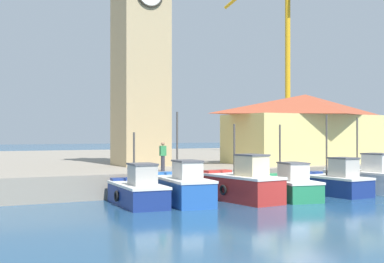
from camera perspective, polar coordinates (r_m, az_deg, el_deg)
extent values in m
plane|color=navy|center=(25.38, 12.16, -7.87)|extent=(300.00, 300.00, 0.00)
cube|color=gray|center=(48.87, -8.15, -3.42)|extent=(120.00, 40.00, 1.29)
cube|color=navy|center=(25.39, -5.85, -6.83)|extent=(2.08, 4.55, 0.92)
cube|color=navy|center=(27.20, -7.06, -5.16)|extent=(1.53, 0.71, 0.24)
cube|color=silver|center=(25.33, -5.84, -5.69)|extent=(2.14, 4.61, 0.12)
cube|color=#B2ADA3|center=(24.55, -5.31, -4.65)|extent=(1.15, 1.40, 0.92)
cube|color=#4C4C51|center=(24.52, -5.31, -3.49)|extent=(1.23, 1.49, 0.08)
cylinder|color=#4C4742|center=(25.77, -6.20, -2.77)|extent=(0.10, 0.10, 2.42)
torus|color=black|center=(25.34, -8.07, -6.84)|extent=(0.16, 0.53, 0.52)
cube|color=#2356A8|center=(25.98, -1.15, -6.43)|extent=(2.23, 4.98, 1.14)
cube|color=#2356A8|center=(27.95, -2.66, -4.56)|extent=(1.52, 0.75, 0.24)
cube|color=silver|center=(25.92, -1.15, -5.06)|extent=(2.30, 5.04, 0.12)
cube|color=beige|center=(25.09, -0.49, -4.17)|extent=(1.18, 1.55, 0.80)
cube|color=#4C4C51|center=(25.07, -0.49, -3.17)|extent=(1.27, 1.64, 0.08)
cylinder|color=#4C4742|center=(26.40, -1.59, -1.36)|extent=(0.10, 0.10, 3.20)
torus|color=black|center=(25.90, -3.30, -6.45)|extent=(0.18, 0.53, 0.52)
cube|color=#AD2823|center=(26.94, 5.29, -6.15)|extent=(2.25, 4.77, 1.20)
cube|color=#AD2823|center=(28.51, 2.71, -4.37)|extent=(1.57, 0.75, 0.24)
cube|color=silver|center=(26.88, 5.29, -4.78)|extent=(2.32, 4.83, 0.12)
cube|color=beige|center=(26.22, 6.39, -3.68)|extent=(1.21, 1.49, 0.99)
cube|color=#4C4C51|center=(26.19, 6.39, -2.51)|extent=(1.29, 1.57, 0.08)
cylinder|color=#4C4742|center=(27.26, 4.54, -1.89)|extent=(0.10, 0.10, 2.56)
torus|color=black|center=(26.54, 3.33, -6.24)|extent=(0.17, 0.53, 0.52)
cube|color=#237A4C|center=(28.44, 9.92, -6.13)|extent=(2.53, 5.05, 0.90)
cube|color=#237A4C|center=(30.31, 8.02, -4.68)|extent=(1.57, 0.84, 0.24)
cube|color=silver|center=(28.39, 9.92, -5.13)|extent=(2.59, 5.12, 0.12)
cube|color=beige|center=(27.61, 10.74, -4.27)|extent=(1.28, 1.60, 0.84)
cube|color=#4C4C51|center=(27.58, 10.74, -3.32)|extent=(1.37, 1.70, 0.08)
cylinder|color=#4C4742|center=(28.84, 9.36, -2.11)|extent=(0.10, 0.10, 2.84)
torus|color=black|center=(28.23, 7.96, -6.18)|extent=(0.20, 0.53, 0.52)
cube|color=navy|center=(30.55, 14.87, -5.68)|extent=(2.05, 4.31, 0.94)
cube|color=navy|center=(31.81, 12.46, -4.40)|extent=(1.54, 0.70, 0.24)
cube|color=silver|center=(30.51, 14.87, -4.71)|extent=(2.12, 4.37, 0.12)
cube|color=#B2ADA3|center=(29.97, 15.88, -3.75)|extent=(1.15, 1.33, 0.97)
cube|color=#4C4C51|center=(29.94, 15.88, -2.74)|extent=(1.23, 1.41, 0.08)
cylinder|color=#4C4742|center=(30.79, 14.16, -1.39)|extent=(0.10, 0.10, 3.40)
torus|color=black|center=(30.02, 13.29, -5.78)|extent=(0.15, 0.53, 0.52)
cube|color=silver|center=(32.54, 18.03, -5.19)|extent=(2.63, 4.86, 1.10)
cube|color=silver|center=(33.74, 15.19, -3.88)|extent=(1.72, 0.85, 0.24)
cube|color=silver|center=(32.50, 18.03, -4.14)|extent=(2.70, 4.93, 0.12)
cube|color=silver|center=(32.00, 19.20, -3.21)|extent=(1.36, 1.55, 0.98)
cube|color=#4C4C51|center=(31.97, 19.20, -2.26)|extent=(1.46, 1.64, 0.08)
cylinder|color=#4C4742|center=(32.77, 17.21, -1.30)|extent=(0.10, 0.10, 3.09)
torus|color=black|center=(31.84, 16.58, -5.31)|extent=(0.20, 0.53, 0.52)
cube|color=tan|center=(35.31, -5.52, 6.44)|extent=(3.09, 3.09, 12.37)
cube|color=#E5D17A|center=(39.00, 12.02, -0.79)|extent=(10.98, 5.44, 3.40)
pyramid|color=#A3472D|center=(39.05, 12.02, 2.80)|extent=(11.38, 5.84, 1.49)
cube|color=#976E11|center=(57.19, 10.18, -1.70)|extent=(2.00, 2.00, 1.20)
cylinder|color=gold|center=(57.76, 10.18, 8.05)|extent=(0.56, 0.56, 18.37)
cylinder|color=#33333D|center=(29.80, -3.13, -3.42)|extent=(0.22, 0.22, 0.85)
cube|color=#338C4C|center=(29.77, -3.13, -2.07)|extent=(0.34, 0.22, 0.56)
sphere|color=#9E7051|center=(29.76, -3.13, -1.32)|extent=(0.20, 0.20, 0.20)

